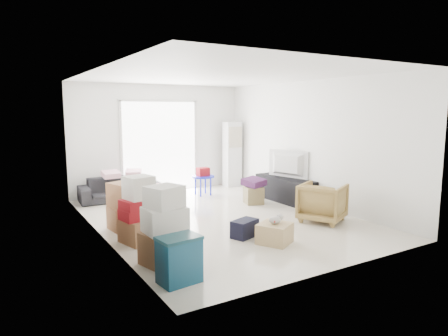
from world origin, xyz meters
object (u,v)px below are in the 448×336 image
Objects in this scene: ac_tower at (232,154)px; wood_crate at (275,233)px; television at (285,175)px; storage_bins at (179,259)px; armchair at (323,200)px; kids_table at (203,175)px; tv_console at (285,189)px; ottoman at (254,195)px; sofa at (120,185)px.

ac_tower is 3.75× the size of wood_crate.
television reaches higher than storage_bins.
armchair is at bearing 17.67° from storage_bins.
wood_crate is (-0.72, -3.75, -0.33)m from kids_table.
kids_table is at bearing 129.80° from tv_console.
armchair is (-0.47, -1.66, 0.12)m from tv_console.
ottoman reaches higher than wood_crate.
ac_tower is 6.29m from storage_bins.
ac_tower is 4.86m from wood_crate.
kids_table is 1.45× the size of wood_crate.
wood_crate is at bearing -114.13° from ac_tower.
kids_table reaches higher than wood_crate.
ottoman is (3.15, 2.92, -0.10)m from storage_bins.
armchair reaches higher than television.
kids_table reaches higher than tv_console.
ac_tower reaches higher than armchair.
tv_console is 0.78m from ottoman.
sofa is 3.08m from ottoman.
ac_tower is 3.04× the size of storage_bins.
sofa is 3.91× the size of wood_crate.
television is 1.35× the size of armchair.
tv_console is at bearing 35.21° from storage_bins.
sofa reaches higher than storage_bins.
wood_crate is at bearing 123.20° from television.
ottoman is (-0.70, -2.02, -0.68)m from ac_tower.
ottoman is 0.82× the size of wood_crate.
ottoman is at bearing -34.18° from sofa.
tv_console is 2.98m from wood_crate.
storage_bins reaches higher than tv_console.
television is 1.58× the size of kids_table.
television is 0.59× the size of sofa.
ottoman is at bearing 167.25° from tv_console.
tv_console is 0.34m from television.
ottoman is 1.52m from kids_table.
wood_crate is (1.89, 0.56, -0.13)m from storage_bins.
sofa is at bearing 9.06° from armchair.
ottoman is at bearing 42.88° from storage_bins.
wood_crate is (-2.01, -2.19, -0.12)m from tv_console.
tv_console is 4.77m from storage_bins.
kids_table is (-1.29, 1.55, 0.22)m from tv_console.
kids_table is (-1.29, 1.55, -0.13)m from television.
storage_bins reaches higher than ottoman.
storage_bins is at bearing -163.53° from wood_crate.
storage_bins is (-3.90, -2.75, -0.33)m from television.
kids_table is at bearing -12.92° from armchair.
sofa is 2.30× the size of armchair.
storage_bins is at bearing -137.12° from ottoman.
sofa is 4.40m from wood_crate.
armchair reaches higher than sofa.
television is at bearing 35.21° from storage_bins.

